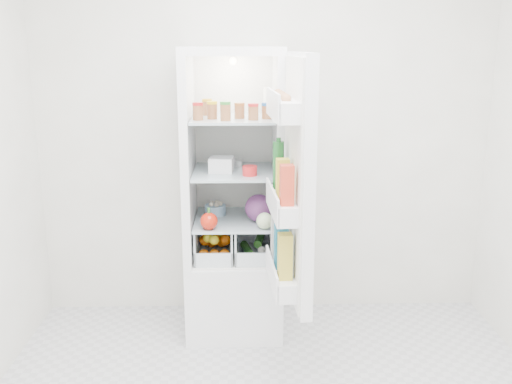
{
  "coord_description": "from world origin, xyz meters",
  "views": [
    {
      "loc": [
        -0.15,
        -2.25,
        1.81
      ],
      "look_at": [
        -0.07,
        0.95,
        0.98
      ],
      "focal_mm": 40.0,
      "sensor_mm": 36.0,
      "label": 1
    }
  ],
  "objects_px": {
    "red_cabbage": "(259,208)",
    "fridge_door": "(294,187)",
    "mushroom_bowl": "(215,210)",
    "refrigerator": "(234,228)"
  },
  "relations": [
    {
      "from": "refrigerator",
      "to": "fridge_door",
      "type": "height_order",
      "value": "refrigerator"
    },
    {
      "from": "red_cabbage",
      "to": "fridge_door",
      "type": "relative_size",
      "value": 0.13
    },
    {
      "from": "mushroom_bowl",
      "to": "fridge_door",
      "type": "bearing_deg",
      "value": -56.57
    },
    {
      "from": "mushroom_bowl",
      "to": "fridge_door",
      "type": "xyz_separation_m",
      "value": [
        0.44,
        -0.67,
        0.31
      ]
    },
    {
      "from": "refrigerator",
      "to": "mushroom_bowl",
      "type": "distance_m",
      "value": 0.17
    },
    {
      "from": "refrigerator",
      "to": "mushroom_bowl",
      "type": "xyz_separation_m",
      "value": [
        -0.12,
        0.03,
        0.11
      ]
    },
    {
      "from": "red_cabbage",
      "to": "refrigerator",
      "type": "bearing_deg",
      "value": 142.05
    },
    {
      "from": "mushroom_bowl",
      "to": "fridge_door",
      "type": "distance_m",
      "value": 0.86
    },
    {
      "from": "red_cabbage",
      "to": "fridge_door",
      "type": "distance_m",
      "value": 0.6
    },
    {
      "from": "refrigerator",
      "to": "fridge_door",
      "type": "relative_size",
      "value": 1.38
    }
  ]
}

